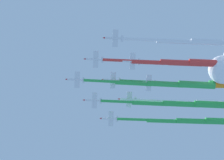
{
  "coord_description": "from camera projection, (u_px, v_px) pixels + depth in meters",
  "views": [
    {
      "loc": [
        -25.18,
        72.19,
        16.97
      ],
      "look_at": [
        0.0,
        0.0,
        192.6
      ],
      "focal_mm": 60.09,
      "sensor_mm": 36.0,
      "label": 1
    }
  ],
  "objects": [
    {
      "name": "jet_lead",
      "position": [
        167.0,
        84.0,
        190.61
      ],
      "size": [
        71.97,
        32.53,
        4.19
      ],
      "color": "silver"
    },
    {
      "name": "jet_port_inner",
      "position": [
        178.0,
        62.0,
        186.2
      ],
      "size": [
        65.41,
        29.14,
        4.1
      ],
      "color": "silver"
    },
    {
      "name": "jet_starboard_inner",
      "position": [
        183.0,
        104.0,
        195.4
      ],
      "size": [
        72.89,
        32.4,
        4.16
      ],
      "color": "silver"
    },
    {
      "name": "jet_port_mid",
      "position": [
        197.0,
        84.0,
        192.11
      ],
      "size": [
        69.05,
        31.03,
        4.15
      ],
      "color": "silver"
    },
    {
      "name": "jet_starboard_mid",
      "position": [
        212.0,
        42.0,
        181.74
      ],
      "size": [
        74.65,
        32.79,
        4.23
      ],
      "color": "silver"
    },
    {
      "name": "jet_port_outer",
      "position": [
        194.0,
        121.0,
        201.48
      ],
      "size": [
        71.49,
        30.94,
        4.13
      ],
      "color": "silver"
    },
    {
      "name": "jet_starboard_outer",
      "position": [
        214.0,
        64.0,
        186.31
      ],
      "size": [
        65.55,
        28.95,
        4.17
      ],
      "color": "silver"
    },
    {
      "name": "jet_trail_port",
      "position": [
        215.0,
        103.0,
        198.57
      ],
      "size": [
        72.08,
        32.53,
        4.12
      ],
      "color": "silver"
    }
  ]
}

